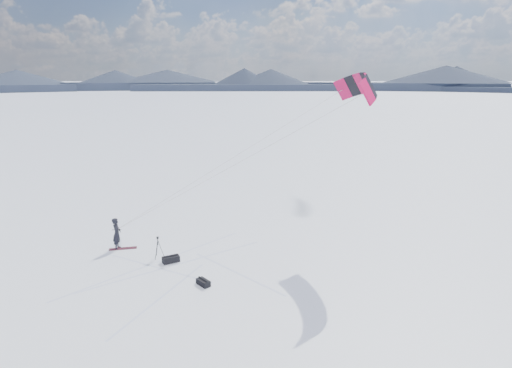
{
  "coord_description": "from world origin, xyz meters",
  "views": [
    {
      "loc": [
        5.92,
        -21.93,
        10.11
      ],
      "look_at": [
        6.0,
        2.62,
        3.91
      ],
      "focal_mm": 30.0,
      "sensor_mm": 36.0,
      "label": 1
    }
  ],
  "objects_px": {
    "gear_bag_a": "(171,259)",
    "gear_bag_b": "(203,282)",
    "tripod": "(158,244)",
    "snowkiter": "(118,249)",
    "snowboard": "(123,248)"
  },
  "relations": [
    {
      "from": "snowkiter",
      "to": "snowboard",
      "type": "xyz_separation_m",
      "value": [
        0.3,
        -0.03,
        0.02
      ]
    },
    {
      "from": "gear_bag_a",
      "to": "snowkiter",
      "type": "bearing_deg",
      "value": 122.07
    },
    {
      "from": "tripod",
      "to": "gear_bag_b",
      "type": "bearing_deg",
      "value": -53.66
    },
    {
      "from": "tripod",
      "to": "gear_bag_b",
      "type": "height_order",
      "value": "tripod"
    },
    {
      "from": "gear_bag_a",
      "to": "gear_bag_b",
      "type": "distance_m",
      "value": 3.45
    },
    {
      "from": "tripod",
      "to": "snowkiter",
      "type": "bearing_deg",
      "value": 149.12
    },
    {
      "from": "tripod",
      "to": "snowboard",
      "type": "bearing_deg",
      "value": 146.95
    },
    {
      "from": "snowkiter",
      "to": "snowboard",
      "type": "distance_m",
      "value": 0.3
    },
    {
      "from": "snowboard",
      "to": "gear_bag_a",
      "type": "relative_size",
      "value": 1.58
    },
    {
      "from": "snowboard",
      "to": "tripod",
      "type": "bearing_deg",
      "value": -40.14
    },
    {
      "from": "gear_bag_a",
      "to": "gear_bag_b",
      "type": "xyz_separation_m",
      "value": [
        2.13,
        -2.72,
        -0.03
      ]
    },
    {
      "from": "snowkiter",
      "to": "gear_bag_b",
      "type": "relative_size",
      "value": 2.32
    },
    {
      "from": "tripod",
      "to": "gear_bag_a",
      "type": "relative_size",
      "value": 1.24
    },
    {
      "from": "tripod",
      "to": "gear_bag_a",
      "type": "height_order",
      "value": "tripod"
    },
    {
      "from": "snowkiter",
      "to": "snowboard",
      "type": "relative_size",
      "value": 1.2
    }
  ]
}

